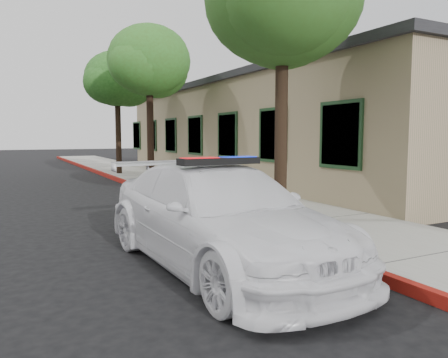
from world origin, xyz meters
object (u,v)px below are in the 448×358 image
at_px(street_tree_mid, 149,64).
at_px(fire_hydrant, 246,194).
at_px(street_tree_near, 283,4).
at_px(police_car, 219,216).
at_px(street_tree_far, 118,82).
at_px(clapboard_building, 276,131).

bearing_deg(street_tree_mid, fire_hydrant, -90.88).
relative_size(fire_hydrant, street_tree_near, 0.15).
distance_m(police_car, street_tree_mid, 11.22).
xyz_separation_m(fire_hydrant, street_tree_far, (0.07, 12.12, 3.86)).
bearing_deg(street_tree_mid, police_car, -102.21).
relative_size(clapboard_building, police_car, 3.97).
bearing_deg(fire_hydrant, street_tree_far, 105.42).
relative_size(street_tree_near, street_tree_far, 1.04).
height_order(clapboard_building, street_tree_near, street_tree_near).
bearing_deg(clapboard_building, street_tree_near, -123.45).
height_order(clapboard_building, street_tree_far, street_tree_far).
xyz_separation_m(fire_hydrant, street_tree_mid, (0.11, 7.43, 3.99)).
distance_m(street_tree_near, street_tree_far, 13.09).
relative_size(clapboard_building, street_tree_near, 3.51).
bearing_deg(street_tree_near, street_tree_far, 90.99).
height_order(fire_hydrant, street_tree_far, street_tree_far).
relative_size(police_car, fire_hydrant, 5.84).
height_order(fire_hydrant, street_tree_near, street_tree_near).
bearing_deg(clapboard_building, street_tree_mid, -177.17).
bearing_deg(clapboard_building, police_car, -127.57).
bearing_deg(police_car, street_tree_far, 78.78).
bearing_deg(fire_hydrant, street_tree_near, -57.09).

